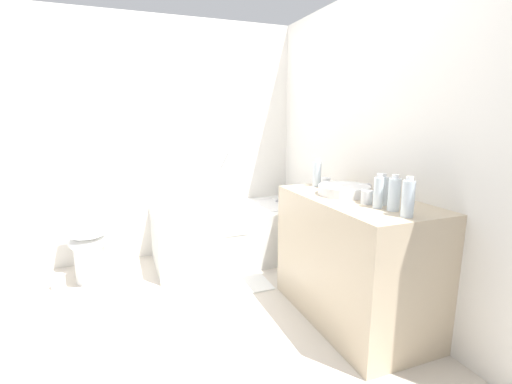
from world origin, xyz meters
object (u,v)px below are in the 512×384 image
toilet_paper_roll (58,282)px  toilet (89,243)px  drinking_glass_1 (326,183)px  bath_mat (238,285)px  sink_faucet (369,188)px  water_bottle_4 (378,192)px  water_bottle_2 (383,190)px  water_bottle_3 (394,194)px  drinking_glass_0 (367,197)px  water_bottle_0 (408,198)px  water_bottle_1 (317,174)px  sink_basin (344,190)px  bathtub (228,232)px

toilet_paper_roll → toilet: bearing=22.4°
drinking_glass_1 → toilet_paper_roll: (-2.00, 0.86, -0.85)m
bath_mat → drinking_glass_1: bearing=-32.1°
sink_faucet → water_bottle_4: (-0.24, -0.39, 0.07)m
toilet → water_bottle_2: 2.45m
toilet → bath_mat: 1.34m
sink_faucet → water_bottle_3: bearing=-112.4°
sink_faucet → drinking_glass_0: size_ratio=1.79×
water_bottle_4 → bath_mat: (-0.54, 1.02, -0.96)m
toilet → water_bottle_3: (1.75, -1.69, 0.63)m
water_bottle_0 → toilet_paper_roll: water_bottle_0 is taller
water_bottle_0 → drinking_glass_0: 0.33m
bath_mat → toilet_paper_roll: bearing=160.9°
water_bottle_1 → water_bottle_2: 0.67m
water_bottle_2 → bath_mat: size_ratio=0.37×
sink_faucet → bath_mat: sink_faucet is taller
drinking_glass_0 → drinking_glass_1: drinking_glass_0 is taller
water_bottle_2 → water_bottle_4: water_bottle_4 is taller
water_bottle_4 → toilet_paper_roll: 2.63m
toilet → water_bottle_4: 2.43m
toilet → water_bottle_4: (1.70, -1.61, 0.63)m
sink_basin → bath_mat: sink_basin is taller
sink_faucet → water_bottle_1: bearing=122.9°
toilet → sink_faucet: (1.94, -1.22, 0.57)m
water_bottle_1 → toilet_paper_roll: (-1.97, 0.78, -0.91)m
drinking_glass_1 → water_bottle_0: bearing=-91.8°
sink_basin → water_bottle_4: water_bottle_4 is taller
bath_mat → water_bottle_2: bearing=-57.0°
water_bottle_1 → drinking_glass_1: size_ratio=2.71×
toilet → bath_mat: size_ratio=1.28×
bath_mat → toilet_paper_roll: (-1.41, 0.49, 0.05)m
water_bottle_0 → drinking_glass_1: 0.87m
bathtub → water_bottle_3: 1.89m
sink_faucet → drinking_glass_0: bearing=-130.0°
water_bottle_4 → water_bottle_0: bearing=-85.4°
water_bottle_1 → water_bottle_0: bearing=-89.9°
drinking_glass_1 → bath_mat: (-0.59, 0.37, -0.91)m
sink_faucet → toilet_paper_roll: sink_faucet is taller
water_bottle_1 → drinking_glass_0: bearing=-90.7°
water_bottle_4 → water_bottle_2: bearing=36.1°
water_bottle_0 → water_bottle_2: 0.28m
bathtub → drinking_glass_1: size_ratio=18.26×
toilet → sink_basin: size_ratio=1.90×
sink_faucet → drinking_glass_0: drinking_glass_0 is taller
toilet → sink_basin: sink_basin is taller
drinking_glass_0 → bath_mat: (-0.55, 0.90, -0.91)m
water_bottle_3 → drinking_glass_0: bearing=100.7°
toilet_paper_roll → drinking_glass_0: bearing=-35.4°
water_bottle_1 → drinking_glass_1: (0.03, -0.08, -0.06)m
water_bottle_3 → drinking_glass_0: (-0.04, 0.19, -0.06)m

